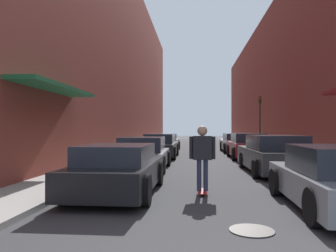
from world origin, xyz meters
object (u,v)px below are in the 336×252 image
Objects in this scene: parked_car_left_3 at (166,142)px; traffic_light at (260,118)px; manhole_cover at (252,230)px; parked_car_right_2 at (248,146)px; parked_car_left_0 at (118,170)px; parked_car_right_3 at (236,143)px; parked_car_left_2 at (161,146)px; skateboarder at (202,152)px; parked_car_left_1 at (143,154)px; parked_car_right_1 at (274,155)px.

traffic_light reaches higher than parked_car_left_3.
manhole_cover is 16.69m from traffic_light.
parked_car_left_3 is 7.69m from parked_car_right_2.
parked_car_left_0 is 5.92× the size of manhole_cover.
traffic_light is at bearing 78.41° from manhole_cover.
parked_car_left_3 is 5.01m from parked_car_right_3.
parked_car_left_2 is 2.88× the size of skateboarder.
parked_car_left_1 is (-0.14, 4.78, 0.01)m from parked_car_left_0.
parked_car_right_3 is (4.91, -1.00, 0.01)m from parked_car_left_3.
parked_car_right_1 is 1.17× the size of parked_car_right_2.
parked_car_right_3 is 1.29× the size of traffic_light.
parked_car_right_3 is 2.56m from traffic_light.
skateboarder is (2.27, -15.67, 0.42)m from parked_car_left_3.
parked_car_right_1 reaches higher than parked_car_right_3.
parked_car_right_1 is (4.78, -6.01, 0.01)m from parked_car_left_2.
parked_car_right_2 is 4.90m from parked_car_right_3.
skateboarder is (-2.71, -4.08, 0.37)m from parked_car_right_1.
parked_car_left_2 is 1.35× the size of traffic_light.
traffic_light is (6.09, 3.24, 1.67)m from parked_car_left_2.
parked_car_left_1 is at bearing -133.16° from parked_car_right_2.
skateboarder is at bearing 103.65° from manhole_cover.
parked_car_right_1 is 6.79× the size of manhole_cover.
parked_car_left_1 is 4.93m from parked_car_right_1.
parked_car_left_2 is at bearing -152.00° from traffic_light.
parked_car_right_1 is at bearing 56.43° from skateboarder.
parked_car_left_3 is 1.04× the size of parked_car_right_3.
parked_car_left_3 is at bearing 98.23° from skateboarder.
parked_car_left_1 is 7.10m from parked_car_right_2.
parked_car_left_1 is 5.66× the size of manhole_cover.
parked_car_right_3 reaches higher than parked_car_left_1.
parked_car_left_3 is at bearing 168.54° from parked_car_right_3.
parked_car_left_1 is 1.11× the size of traffic_light.
skateboarder is at bearing -81.77° from parked_car_left_3.
skateboarder is (2.06, 0.19, 0.43)m from parked_car_left_0.
parked_car_right_3 is at bearing 90.16° from parked_car_right_2.
parked_car_right_1 is 2.85× the size of skateboarder.
skateboarder reaches higher than parked_car_left_3.
parked_car_left_0 is at bearing -174.83° from skateboarder.
parked_car_left_2 is at bearing 88.70° from parked_car_left_1.
skateboarder reaches higher than parked_car_left_1.
parked_car_right_1 is 5.70m from parked_car_right_2.
traffic_light reaches higher than parked_car_left_0.
parked_car_left_2 is 4.74m from parked_car_right_2.
traffic_light reaches higher than parked_car_left_2.
parked_car_right_1 reaches higher than parked_car_left_1.
parked_car_left_2 reaches higher than manhole_cover.
parked_car_left_0 is 3.88m from manhole_cover.
parked_car_right_2 is 4.15m from traffic_light.
parked_car_right_3 is 6.54× the size of manhole_cover.
parked_car_right_2 is 12.81m from manhole_cover.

